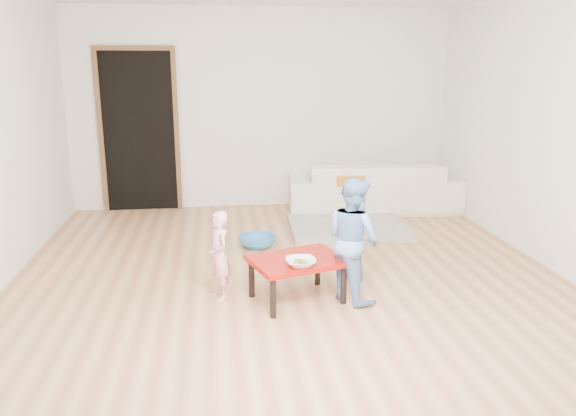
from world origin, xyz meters
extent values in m
cube|color=#A26845|center=(0.00, 0.00, 0.00)|extent=(5.00, 5.00, 0.01)
cube|color=white|center=(0.00, 2.50, 1.30)|extent=(5.00, 0.02, 2.60)
cube|color=white|center=(2.50, 0.00, 1.30)|extent=(0.02, 5.00, 2.60)
imported|color=white|center=(1.43, 2.05, 0.32)|extent=(2.28, 1.04, 0.65)
cube|color=orange|center=(1.06, 1.82, 0.49)|extent=(0.50, 0.45, 0.12)
imported|color=white|center=(0.01, -0.91, 0.39)|extent=(0.24, 0.24, 0.06)
imported|color=#EE6C86|center=(-0.62, -0.61, 0.37)|extent=(0.25, 0.31, 0.75)
imported|color=#5A80D0|center=(0.46, -0.75, 0.52)|extent=(0.58, 0.62, 1.03)
imported|color=teal|center=(-0.22, 0.68, 0.06)|extent=(0.40, 0.40, 0.12)
camera|label=1|loc=(-0.62, -5.00, 1.91)|focal=35.00mm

